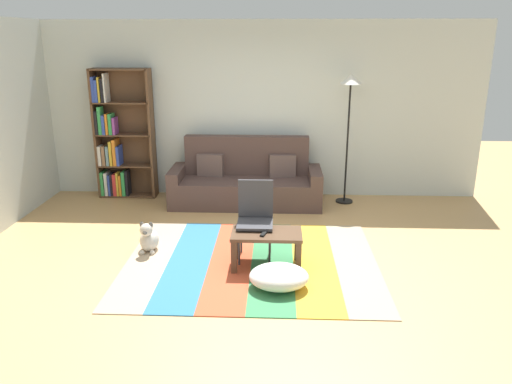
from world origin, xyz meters
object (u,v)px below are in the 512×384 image
(standing_lamp, at_px, (350,97))
(tv_remote, at_px, (264,234))
(bookshelf, at_px, (118,140))
(dog, at_px, (149,239))
(couch, at_px, (246,182))
(pouf, at_px, (279,277))
(folding_chair, at_px, (255,213))
(coffee_table, at_px, (267,239))

(standing_lamp, relative_size, tv_remote, 12.90)
(tv_remote, bearing_deg, bookshelf, 149.53)
(bookshelf, bearing_deg, standing_lamp, -2.75)
(bookshelf, height_order, dog, bookshelf)
(dog, xyz_separation_m, standing_lamp, (2.56, 1.96, 1.46))
(couch, distance_m, pouf, 2.75)
(dog, relative_size, tv_remote, 2.65)
(couch, xyz_separation_m, folding_chair, (0.23, -1.94, 0.20))
(coffee_table, distance_m, pouf, 0.55)
(tv_remote, bearing_deg, couch, 115.21)
(dog, distance_m, standing_lamp, 3.54)
(couch, height_order, standing_lamp, standing_lamp)
(tv_remote, xyz_separation_m, folding_chair, (-0.11, 0.33, 0.11))
(pouf, xyz_separation_m, standing_lamp, (1.02, 2.81, 1.49))
(couch, height_order, bookshelf, bookshelf)
(standing_lamp, relative_size, folding_chair, 2.15)
(bookshelf, xyz_separation_m, tv_remote, (2.36, -2.55, -0.49))
(tv_remote, bearing_deg, pouf, -51.71)
(folding_chair, bearing_deg, pouf, -14.98)
(couch, bearing_deg, standing_lamp, 4.25)
(bookshelf, xyz_separation_m, folding_chair, (2.25, -2.22, -0.38))
(pouf, bearing_deg, folding_chair, 109.85)
(folding_chair, bearing_deg, couch, 151.89)
(pouf, relative_size, dog, 1.52)
(couch, distance_m, standing_lamp, 1.99)
(standing_lamp, distance_m, tv_remote, 2.92)
(coffee_table, height_order, dog, coffee_table)
(couch, height_order, dog, couch)
(standing_lamp, distance_m, folding_chair, 2.65)
(dog, bearing_deg, folding_chair, -4.05)
(dog, bearing_deg, tv_remote, -17.07)
(coffee_table, relative_size, standing_lamp, 0.40)
(bookshelf, bearing_deg, coffee_table, -46.16)
(couch, distance_m, tv_remote, 2.30)
(coffee_table, relative_size, folding_chair, 0.86)
(coffee_table, bearing_deg, folding_chair, 117.10)
(bookshelf, distance_m, coffee_table, 3.49)
(couch, distance_m, coffee_table, 2.23)
(couch, xyz_separation_m, pouf, (0.50, -2.69, -0.21))
(standing_lamp, bearing_deg, coffee_table, -116.49)
(pouf, bearing_deg, bookshelf, 130.29)
(coffee_table, xyz_separation_m, folding_chair, (-0.14, 0.26, 0.20))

